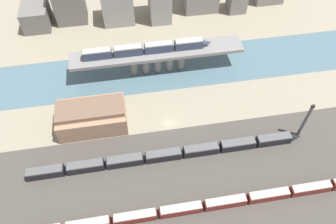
% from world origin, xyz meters
% --- Properties ---
extents(ground_plane, '(400.00, 400.00, 0.00)m').
position_xyz_m(ground_plane, '(0.00, 0.00, 0.00)').
color(ground_plane, gray).
extents(railbed_yard, '(280.00, 42.00, 0.01)m').
position_xyz_m(railbed_yard, '(0.00, -24.00, 0.00)').
color(railbed_yard, '#423D38').
rests_on(railbed_yard, ground).
extents(river_water, '(320.00, 24.22, 0.01)m').
position_xyz_m(river_water, '(0.00, 27.83, 0.00)').
color(river_water, '#47606B').
rests_on(river_water, ground).
extents(bridge, '(67.88, 9.35, 9.96)m').
position_xyz_m(bridge, '(-0.00, 27.83, 7.61)').
color(bridge, slate).
rests_on(bridge, ground).
extents(train_on_bridge, '(50.30, 3.12, 3.84)m').
position_xyz_m(train_on_bridge, '(-3.84, 27.83, 11.84)').
color(train_on_bridge, '#2D384C').
rests_on(train_on_bridge, bridge).
extents(train_yard_near, '(112.16, 2.62, 3.53)m').
position_xyz_m(train_yard_near, '(6.22, -33.27, 1.73)').
color(train_yard_near, '#5B1E19').
rests_on(train_yard_near, ground).
extents(train_yard_mid, '(92.60, 3.13, 3.49)m').
position_xyz_m(train_yard_mid, '(-2.59, -14.11, 1.71)').
color(train_yard_mid, black).
rests_on(train_yard_mid, ground).
extents(warehouse_building, '(23.66, 13.49, 9.75)m').
position_xyz_m(warehouse_building, '(-26.71, 3.88, 4.64)').
color(warehouse_building, '#937056').
rests_on(warehouse_building, ground).
extents(signal_tower, '(1.08, 1.08, 16.38)m').
position_xyz_m(signal_tower, '(43.89, -12.60, 7.96)').
color(signal_tower, '#4C4C51').
rests_on(signal_tower, ground).
extents(city_block_far_left, '(11.77, 15.08, 10.12)m').
position_xyz_m(city_block_far_left, '(-50.68, 66.50, 5.06)').
color(city_block_far_left, '#605B56').
rests_on(city_block_far_left, ground).
extents(city_block_center, '(14.12, 12.49, 16.09)m').
position_xyz_m(city_block_center, '(-13.16, 64.52, 8.04)').
color(city_block_center, gray).
rests_on(city_block_center, ground).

